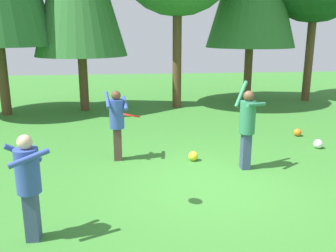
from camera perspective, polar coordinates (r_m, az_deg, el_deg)
ground_plane at (r=7.52m, az=6.67°, el=-8.74°), size 40.00×40.00×0.00m
person_thrower at (r=8.05m, az=12.32°, el=0.49°), size 0.68×0.68×1.94m
person_catcher at (r=5.54m, az=-21.05°, el=-7.83°), size 0.69×0.66×1.60m
person_bystander at (r=8.53m, az=-8.02°, el=1.03°), size 0.54×0.61×1.66m
frisbee at (r=5.82m, az=-5.69°, el=1.65°), size 0.38×0.38×0.10m
ball_yellow at (r=8.64m, az=3.98°, el=-4.72°), size 0.23×0.23×0.23m
ball_orange at (r=11.30m, az=19.65°, el=-0.95°), size 0.22×0.22×0.22m
ball_white at (r=10.30m, az=22.47°, el=-2.61°), size 0.24×0.24×0.24m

